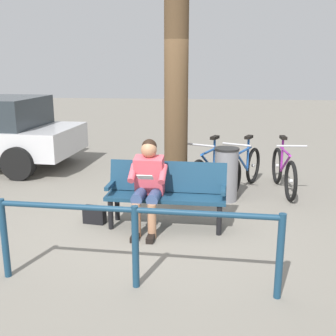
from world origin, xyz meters
TOP-DOWN VIEW (x-y plane):
  - ground_plane at (0.00, 0.00)m, footprint 40.00×40.00m
  - bench at (-0.25, -0.18)m, footprint 1.62×0.54m
  - person_reading at (-0.02, -0.03)m, footprint 0.50×0.78m
  - handbag at (0.76, -0.14)m, footprint 0.32×0.18m
  - tree_trunk at (-0.29, -1.26)m, footprint 0.37×0.37m
  - litter_bin at (-1.09, -1.32)m, footprint 0.39×0.39m
  - bicycle_blue at (-2.09, -1.90)m, footprint 0.48×1.68m
  - bicycle_green at (-1.42, -1.90)m, footprint 0.76×1.56m
  - bicycle_silver at (-0.83, -1.80)m, footprint 0.75×1.57m
  - railing_fence at (-0.11, 1.47)m, footprint 2.81×0.21m

SIDE VIEW (x-z plane):
  - ground_plane at x=0.00m, z-range 0.00..0.00m
  - handbag at x=0.76m, z-range 0.00..0.24m
  - bicycle_blue at x=-2.09m, z-range -0.11..0.83m
  - bicycle_green at x=-1.42m, z-range -0.11..0.83m
  - bicycle_silver at x=-0.83m, z-range -0.11..0.83m
  - litter_bin at x=-1.09m, z-range 0.00..0.87m
  - bench at x=-0.25m, z-range 0.07..0.94m
  - railing_fence at x=-0.11m, z-range 0.16..1.01m
  - person_reading at x=-0.02m, z-range 0.06..1.27m
  - tree_trunk at x=-0.29m, z-range 0.00..3.05m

